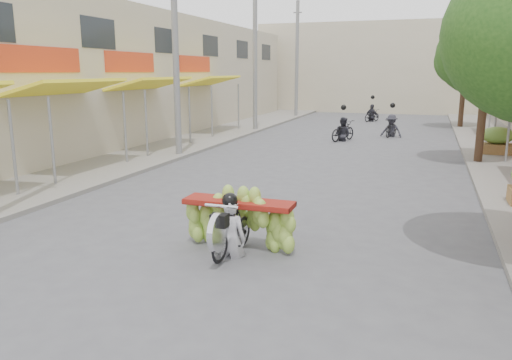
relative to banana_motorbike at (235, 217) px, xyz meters
The scene contains 15 objects.
ground 3.12m from the banana_motorbike, 98.42° to the right, with size 120.00×120.00×0.00m, color #505155.
sidewalk_left 14.13m from the banana_motorbike, 121.84° to the left, with size 4.00×60.00×0.12m, color gray.
shophouse_row_left 16.74m from the banana_motorbike, 138.57° to the left, with size 9.77×40.00×6.00m.
far_building 35.11m from the banana_motorbike, 90.73° to the left, with size 20.00×6.00×7.00m, color #BAAF93.
utility_pole_mid 11.24m from the banana_motorbike, 123.04° to the left, with size 0.60×0.24×8.00m.
utility_pole_far 19.21m from the banana_motorbike, 108.00° to the left, with size 0.60×0.24×8.00m.
utility_pole_back 27.82m from the banana_motorbike, 102.22° to the left, with size 0.60×0.24×8.00m.
street_tree_mid 12.45m from the banana_motorbike, 65.73° to the left, with size 3.40×3.40×5.25m.
street_tree_far 23.72m from the banana_motorbike, 77.84° to the left, with size 3.40×3.40×5.25m.
produce_crate_far 14.21m from the banana_motorbike, 66.11° to the left, with size 1.20×0.88×1.16m.
banana_motorbike is the anchor object (origin of this frame).
pedestrian 14.89m from the banana_motorbike, 67.67° to the left, with size 0.91×0.58×1.79m.
bg_motorbike_a 15.54m from the banana_motorbike, 92.22° to the left, with size 1.25×1.81×1.95m.
bg_motorbike_b 17.83m from the banana_motorbike, 85.26° to the left, with size 1.16×1.67×1.95m.
bg_motorbike_c 25.49m from the banana_motorbike, 90.73° to the left, with size 1.15×1.52×1.95m.
Camera 1 is at (3.62, -5.05, 3.24)m, focal length 35.00 mm.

